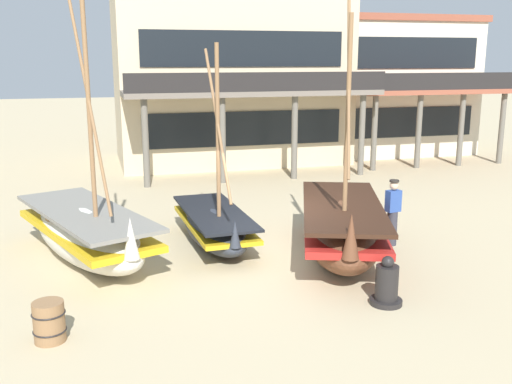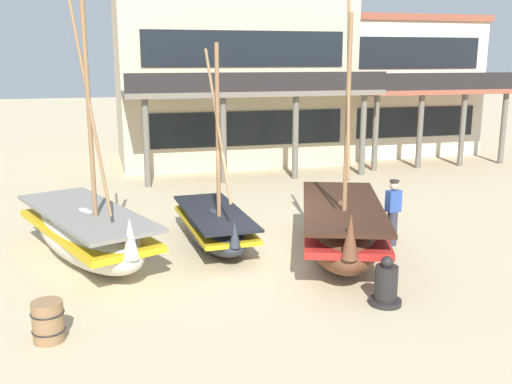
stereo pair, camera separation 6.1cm
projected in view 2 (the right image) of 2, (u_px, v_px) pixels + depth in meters
ground_plane at (267, 259)px, 13.82m from camera, size 120.00×120.00×0.00m
fishing_boat_near_left at (342, 228)px, 13.79m from camera, size 3.36×5.27×5.88m
fishing_boat_centre_large at (87, 233)px, 13.56m from camera, size 3.37×5.29×6.23m
fishing_boat_far_right at (215, 225)px, 14.75m from camera, size 1.53×4.05×4.98m
fisherman_by_hull at (393, 213)px, 14.65m from camera, size 0.39×0.28×1.68m
capstan_winch at (386, 285)px, 11.19m from camera, size 0.63×0.63×0.97m
wooden_barrel at (48, 321)px, 9.75m from camera, size 0.56×0.56×0.70m
harbor_building_main at (230, 50)px, 26.14m from camera, size 10.37×8.38×9.96m
harbor_building_annex at (389, 85)px, 29.24m from camera, size 7.55×8.11×6.56m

